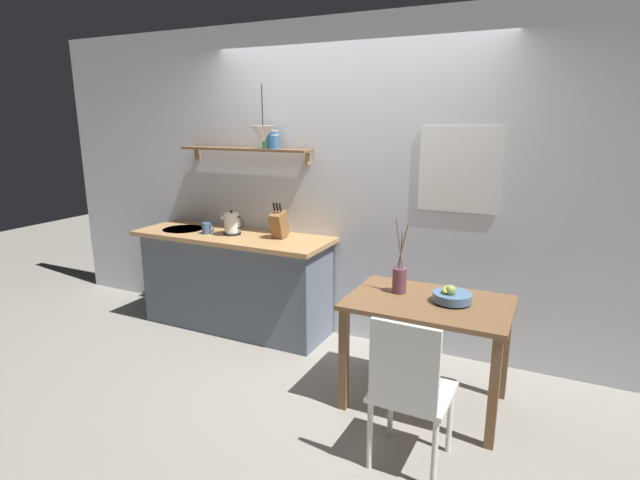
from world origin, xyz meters
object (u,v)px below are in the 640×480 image
Objects in this scene: electric_kettle at (232,224)px; dining_chair_near at (409,387)px; dining_table at (428,318)px; twig_vase at (400,279)px; knife_block at (279,224)px; coffee_mug_by_sink at (207,228)px; pendant_lamp at (263,133)px; fruit_bowl at (452,296)px.

dining_chair_near is at bearing -30.76° from electric_kettle.
dining_table is at bearing 96.04° from dining_chair_near.
twig_vase is (-0.30, 0.76, 0.34)m from dining_chair_near.
dining_chair_near is at bearing -38.96° from knife_block.
knife_block is at bearing 159.09° from twig_vase.
coffee_mug_by_sink is 1.04m from pendant_lamp.
fruit_bowl is 1.95m from pendant_lamp.
pendant_lamp reaches higher than knife_block.
coffee_mug_by_sink is (-2.25, 0.37, 0.15)m from fruit_bowl.
electric_kettle reaches higher than dining_table.
dining_table is at bearing -10.65° from coffee_mug_by_sink.
fruit_bowl is at bearing -17.73° from knife_block.
pendant_lamp is at bearing -11.23° from electric_kettle.
dining_chair_near is 2.30m from pendant_lamp.
coffee_mug_by_sink is (-1.89, 0.33, 0.11)m from twig_vase.
pendant_lamp is (-1.57, 1.09, 1.29)m from dining_chair_near.
coffee_mug_by_sink is (-0.22, -0.08, -0.05)m from electric_kettle.
dining_table is 4.39× the size of electric_kettle.
knife_block is (-1.51, 1.22, 0.52)m from dining_chair_near.
electric_kettle is 0.54× the size of pendant_lamp.
pendant_lamp is (-1.63, 0.37, 0.99)m from fruit_bowl.
pendant_lamp is (-1.49, 0.40, 1.16)m from dining_table.
dining_chair_near is (0.07, -0.69, -0.13)m from dining_table.
fruit_bowl is 0.37m from twig_vase.
pendant_lamp is at bearing 145.19° from dining_chair_near.
dining_table is 0.22m from fruit_bowl.
knife_block reaches higher than dining_chair_near.
dining_chair_near is 2.02m from knife_block.
dining_chair_near is 2.48m from coffee_mug_by_sink.
dining_table is at bearing -16.31° from twig_vase.
twig_vase is 1.72m from electric_kettle.
knife_block is (-1.58, 0.50, 0.23)m from fruit_bowl.
coffee_mug_by_sink is at bearing 170.62° from fruit_bowl.
coffee_mug_by_sink is at bearing 170.03° from twig_vase.
dining_chair_near is at bearing -68.67° from twig_vase.
twig_vase reaches higher than electric_kettle.
electric_kettle reaches higher than fruit_bowl.
dining_table is 8.56× the size of coffee_mug_by_sink.
dining_table is at bearing -169.60° from fruit_bowl.
knife_block is at bearing 159.79° from dining_table.
coffee_mug_by_sink reaches higher than dining_table.
pendant_lamp reaches higher than dining_table.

